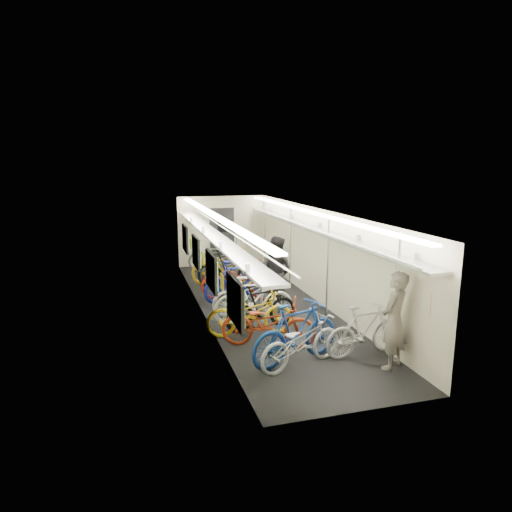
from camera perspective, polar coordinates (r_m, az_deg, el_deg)
train_car_shell at (r=11.57m, az=-1.83°, el=2.30°), size 10.00×10.00×10.00m
bicycle_0 at (r=8.14m, az=5.65°, el=-10.62°), size 1.86×1.16×0.92m
bicycle_1 at (r=8.24m, az=5.04°, el=-9.51°), size 1.97×1.10×1.14m
bicycle_2 at (r=8.91m, az=1.56°, el=-8.38°), size 1.96×1.33×0.97m
bicycle_3 at (r=9.79m, az=0.72°, el=-6.38°), size 1.76×0.84×1.02m
bicycle_4 at (r=9.50m, az=-0.76°, el=-7.11°), size 1.87×0.76×0.96m
bicycle_5 at (r=10.16m, az=-0.27°, el=-5.47°), size 1.82×0.53×1.09m
bicycle_6 at (r=10.84m, az=-0.95°, el=-4.76°), size 1.88×0.86×0.95m
bicycle_7 at (r=11.74m, az=-2.41°, el=-3.09°), size 1.90×0.90×1.10m
bicycle_8 at (r=11.87m, az=-2.20°, el=-3.07°), size 2.09×1.34×1.04m
bicycle_9 at (r=12.99m, az=-3.31°, el=-1.61°), size 1.94×1.06×1.12m
bicycle_10 at (r=13.33m, az=-3.71°, el=-1.39°), size 2.14×1.14×1.07m
bicycle_11 at (r=8.76m, az=13.39°, el=-9.02°), size 1.69×0.67×0.99m
bicycle_12 at (r=13.99m, az=-3.55°, el=-1.01°), size 1.89×1.02×0.94m
bicycle_14 at (r=14.94m, az=-4.56°, el=0.06°), size 2.16×1.14×1.08m
passenger_near at (r=8.27m, az=16.88°, el=-7.72°), size 0.76×0.70×1.73m
passenger_mid at (r=11.19m, az=2.46°, el=-2.02°), size 1.09×1.09×1.79m
backpack at (r=8.01m, az=21.59°, el=-5.58°), size 0.27×0.17×0.38m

